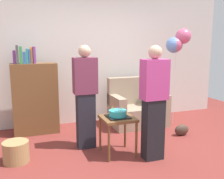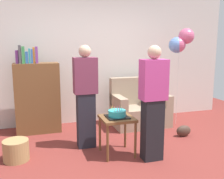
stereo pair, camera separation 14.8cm
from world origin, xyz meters
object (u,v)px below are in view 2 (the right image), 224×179
object	(u,v)px
side_table	(117,123)
couch	(139,108)
bookshelf	(37,96)
birthday_cake	(117,114)
handbag	(184,131)
person_blowing_candles	(86,96)
wicker_basket	(16,150)
person_holding_cake	(153,103)
balloon_bunch	(180,42)

from	to	relation	value
side_table	couch	bearing A→B (deg)	53.82
bookshelf	side_table	world-z (taller)	bookshelf
birthday_cake	handbag	world-z (taller)	birthday_cake
birthday_cake	person_blowing_candles	distance (m)	0.61
bookshelf	person_blowing_candles	size ratio (longest dim) A/B	0.99
side_table	wicker_basket	bearing A→B (deg)	171.02
side_table	birthday_cake	bearing A→B (deg)	-171.24
person_holding_cake	bookshelf	bearing A→B (deg)	-54.44
handbag	balloon_bunch	bearing A→B (deg)	69.14
birthday_cake	wicker_basket	size ratio (longest dim) A/B	0.89
bookshelf	birthday_cake	distance (m)	1.77
person_blowing_candles	person_holding_cake	size ratio (longest dim) A/B	1.00
couch	person_blowing_candles	xyz separation A→B (m)	(-1.27, -0.79, 0.49)
bookshelf	wicker_basket	bearing A→B (deg)	-106.80
wicker_basket	balloon_bunch	xyz separation A→B (m)	(3.06, 0.73, 1.52)
side_table	balloon_bunch	world-z (taller)	balloon_bunch
person_blowing_candles	bookshelf	bearing A→B (deg)	146.46
wicker_basket	balloon_bunch	bearing A→B (deg)	13.50
bookshelf	handbag	world-z (taller)	bookshelf
balloon_bunch	couch	bearing A→B (deg)	160.83
wicker_basket	handbag	size ratio (longest dim) A/B	1.29
couch	handbag	xyz separation A→B (m)	(0.49, -0.86, -0.24)
balloon_bunch	person_holding_cake	bearing A→B (deg)	-133.13
couch	handbag	size ratio (longest dim) A/B	3.93
couch	person_holding_cake	world-z (taller)	person_holding_cake
side_table	wicker_basket	size ratio (longest dim) A/B	1.60
person_holding_cake	handbag	xyz separation A→B (m)	(0.96, 0.66, -0.73)
person_blowing_candles	balloon_bunch	world-z (taller)	balloon_bunch
handbag	wicker_basket	bearing A→B (deg)	-177.47
bookshelf	balloon_bunch	world-z (taller)	balloon_bunch
couch	side_table	xyz separation A→B (m)	(-0.89, -1.22, 0.15)
person_holding_cake	wicker_basket	xyz separation A→B (m)	(-1.87, 0.54, -0.68)
bookshelf	handbag	size ratio (longest dim) A/B	5.78
side_table	handbag	bearing A→B (deg)	14.31
balloon_bunch	person_blowing_candles	bearing A→B (deg)	-164.99
birthday_cake	couch	bearing A→B (deg)	53.82
couch	wicker_basket	bearing A→B (deg)	-157.05
person_blowing_candles	handbag	size ratio (longest dim) A/B	5.82
wicker_basket	balloon_bunch	size ratio (longest dim) A/B	0.19
person_holding_cake	wicker_basket	world-z (taller)	person_holding_cake
side_table	handbag	distance (m)	1.48
person_blowing_candles	balloon_bunch	size ratio (longest dim) A/B	0.84
couch	handbag	bearing A→B (deg)	-60.16
person_blowing_candles	balloon_bunch	bearing A→B (deg)	34.90
person_blowing_candles	birthday_cake	bearing A→B (deg)	-28.48
side_table	person_holding_cake	xyz separation A→B (m)	(0.42, -0.31, 0.34)
handbag	person_holding_cake	bearing A→B (deg)	-145.37
couch	person_holding_cake	bearing A→B (deg)	-106.97
bookshelf	birthday_cake	size ratio (longest dim) A/B	5.06
birthday_cake	person_holding_cake	xyz separation A→B (m)	(0.42, -0.31, 0.20)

